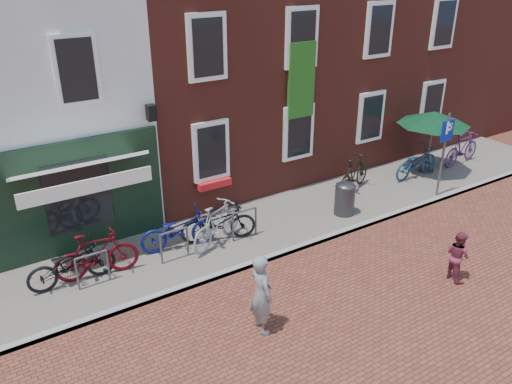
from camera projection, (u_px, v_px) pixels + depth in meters
ground at (253, 267)px, 12.62m from camera, size 80.00×80.00×0.00m
sidewalk at (255, 230)px, 14.23m from camera, size 24.00×3.00×0.10m
building_brick_mid at (190, 19)px, 16.82m from camera, size 6.00×8.00×10.00m
building_brick_right at (332, 9)px, 19.74m from camera, size 6.00×8.00×10.00m
filler_right at (443, 13)px, 23.11m from camera, size 7.00×8.00×9.00m
litter_bin at (345, 196)px, 14.76m from camera, size 0.58×0.58×1.06m
parking_sign at (445, 143)px, 15.41m from camera, size 0.50×0.08×2.64m
parasol at (434, 116)px, 17.02m from camera, size 2.39×2.39×2.23m
woman at (261, 294)px, 10.19m from camera, size 0.46×0.66×1.75m
boy at (458, 256)px, 11.94m from camera, size 0.58×0.68×1.24m
bicycle_0 at (71, 264)px, 11.63m from camera, size 1.98×0.70×1.04m
bicycle_1 at (96, 255)px, 11.87m from camera, size 1.98×0.84×1.15m
bicycle_2 at (179, 230)px, 13.06m from camera, size 2.06×0.98×1.04m
bicycle_3 at (217, 224)px, 13.21m from camera, size 1.97×1.29×1.15m
bicycle_4 at (218, 222)px, 13.40m from camera, size 2.10×1.25×1.04m
bicycle_5 at (354, 174)px, 16.19m from camera, size 1.99×1.21×1.15m
bicycle_6 at (416, 162)px, 17.22m from camera, size 2.02×0.82×1.04m
bicycle_7 at (462, 148)px, 18.26m from camera, size 1.97×0.73×1.15m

